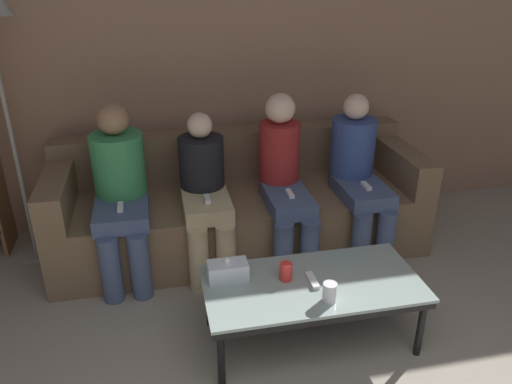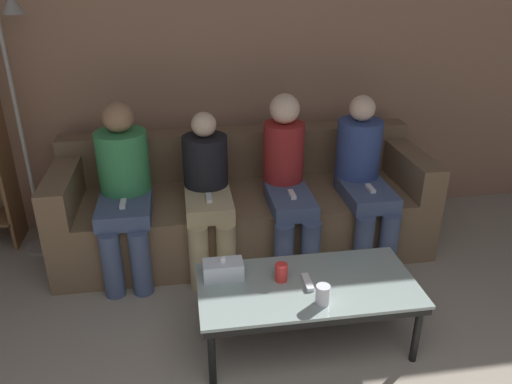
{
  "view_description": "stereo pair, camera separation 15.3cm",
  "coord_description": "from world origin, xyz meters",
  "views": [
    {
      "loc": [
        -0.58,
        -0.35,
        1.98
      ],
      "look_at": [
        0.0,
        2.35,
        0.7
      ],
      "focal_mm": 35.0,
      "sensor_mm": 36.0,
      "label": 1
    },
    {
      "loc": [
        -0.43,
        -0.38,
        1.98
      ],
      "look_at": [
        0.0,
        2.35,
        0.7
      ],
      "focal_mm": 35.0,
      "sensor_mm": 36.0,
      "label": 2
    }
  ],
  "objects": [
    {
      "name": "wall_back",
      "position": [
        0.0,
        3.48,
        1.3
      ],
      "size": [
        12.0,
        0.06,
        2.6
      ],
      "color": "#9E755B",
      "rests_on": "ground_plane"
    },
    {
      "name": "couch",
      "position": [
        0.0,
        2.96,
        0.31
      ],
      "size": [
        2.67,
        0.89,
        0.82
      ],
      "color": "brown",
      "rests_on": "ground_plane"
    },
    {
      "name": "seated_person_mid_left",
      "position": [
        -0.28,
        2.73,
        0.58
      ],
      "size": [
        0.31,
        0.66,
        1.08
      ],
      "color": "tan",
      "rests_on": "ground_plane"
    },
    {
      "name": "standing_lamp",
      "position": [
        -1.5,
        3.11,
        1.11
      ],
      "size": [
        0.31,
        0.26,
        1.81
      ],
      "color": "gray",
      "rests_on": "ground_plane"
    },
    {
      "name": "seated_person_mid_right",
      "position": [
        0.28,
        2.72,
        0.62
      ],
      "size": [
        0.31,
        0.7,
        1.18
      ],
      "color": "#47567A",
      "rests_on": "ground_plane"
    },
    {
      "name": "seated_person_left_end",
      "position": [
        -0.83,
        2.76,
        0.64
      ],
      "size": [
        0.34,
        0.68,
        1.17
      ],
      "color": "#47567A",
      "rests_on": "ground_plane"
    },
    {
      "name": "game_remote",
      "position": [
        0.2,
        1.8,
        0.4
      ],
      "size": [
        0.04,
        0.15,
        0.02
      ],
      "color": "white",
      "rests_on": "coffee_table"
    },
    {
      "name": "tissue_box",
      "position": [
        -0.25,
        1.93,
        0.44
      ],
      "size": [
        0.22,
        0.12,
        0.13
      ],
      "color": "silver",
      "rests_on": "coffee_table"
    },
    {
      "name": "seated_person_right_end",
      "position": [
        0.83,
        2.73,
        0.61
      ],
      "size": [
        0.32,
        0.7,
        1.15
      ],
      "color": "#47567A",
      "rests_on": "ground_plane"
    },
    {
      "name": "cup_near_right",
      "position": [
        0.23,
        1.62,
        0.45
      ],
      "size": [
        0.07,
        0.07,
        0.11
      ],
      "color": "silver",
      "rests_on": "coffee_table"
    },
    {
      "name": "coffee_table",
      "position": [
        0.2,
        1.8,
        0.35
      ],
      "size": [
        1.19,
        0.59,
        0.39
      ],
      "color": "#8C9E99",
      "rests_on": "ground_plane"
    },
    {
      "name": "cup_near_left",
      "position": [
        0.06,
        1.85,
        0.44
      ],
      "size": [
        0.07,
        0.07,
        0.1
      ],
      "color": "red",
      "rests_on": "coffee_table"
    }
  ]
}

